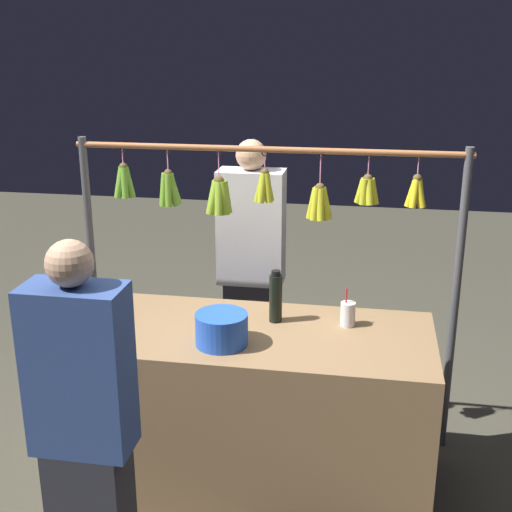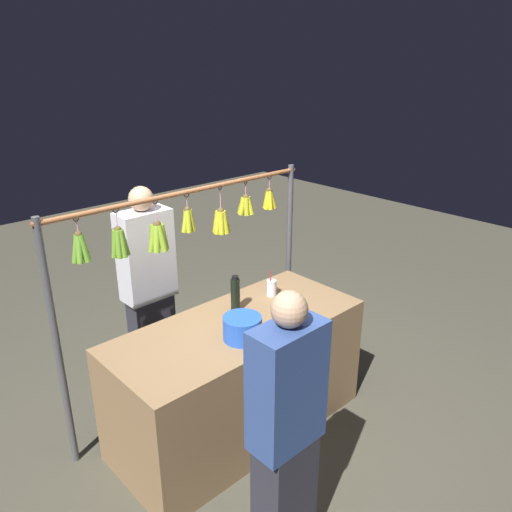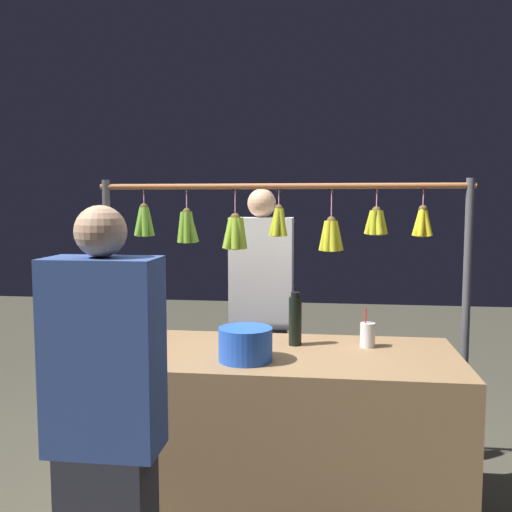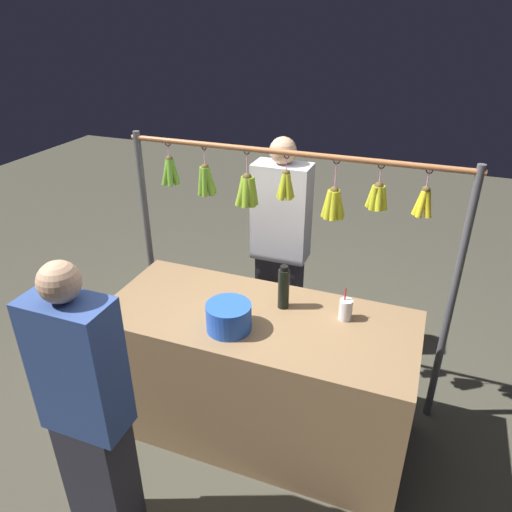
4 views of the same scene
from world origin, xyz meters
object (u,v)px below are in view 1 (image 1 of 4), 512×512
at_px(water_bottle, 276,297).
at_px(customer_person, 85,440).
at_px(drink_cup, 348,314).
at_px(vendor_person, 251,276).
at_px(blue_bucket, 222,329).

height_order(water_bottle, customer_person, customer_person).
xyz_separation_m(drink_cup, customer_person, (0.92, 1.04, -0.14)).
xyz_separation_m(water_bottle, drink_cup, (-0.36, -0.01, -0.07)).
distance_m(water_bottle, vendor_person, 0.77).
bearing_deg(customer_person, water_bottle, -118.87).
height_order(vendor_person, customer_person, vendor_person).
bearing_deg(water_bottle, blue_bucket, 55.88).
distance_m(blue_bucket, drink_cup, 0.64).
bearing_deg(water_bottle, drink_cup, -178.78).
xyz_separation_m(blue_bucket, customer_person, (0.36, 0.72, -0.15)).
bearing_deg(drink_cup, blue_bucket, 29.01).
bearing_deg(drink_cup, customer_person, 48.33).
height_order(water_bottle, vendor_person, vendor_person).
relative_size(water_bottle, customer_person, 0.17).
bearing_deg(blue_bucket, drink_cup, -150.99).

